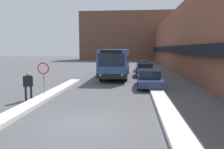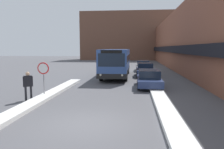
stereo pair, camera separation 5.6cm
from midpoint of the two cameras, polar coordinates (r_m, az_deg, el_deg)
ground_plane at (r=9.45m, az=-6.77°, el=-12.73°), size 160.00×160.00×0.00m
building_row_right at (r=33.66m, az=19.89°, el=8.27°), size 5.50×60.00×8.53m
building_backdrop_far at (r=63.04m, az=4.21°, el=9.90°), size 26.00×8.00×13.17m
snow_bank_left at (r=15.31m, az=-15.68°, el=-4.93°), size 0.90×12.76×0.21m
snow_bank_right at (r=12.86m, az=13.05°, el=-7.09°), size 0.90×14.91×0.21m
city_bus at (r=24.27m, az=1.19°, el=3.33°), size 2.72×10.42×3.06m
parked_car_front at (r=18.08m, az=9.73°, el=-1.03°), size 1.92×4.48×1.42m
parked_car_middle at (r=25.24m, az=8.67°, el=1.27°), size 1.94×4.38×1.52m
parked_car_back at (r=31.30m, az=8.16°, el=2.29°), size 1.91×4.58×1.45m
stop_sign at (r=14.74m, az=-17.39°, el=0.62°), size 0.76×0.08×2.27m
pedestrian at (r=14.13m, az=-20.98°, el=-2.17°), size 0.51×0.45×1.76m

